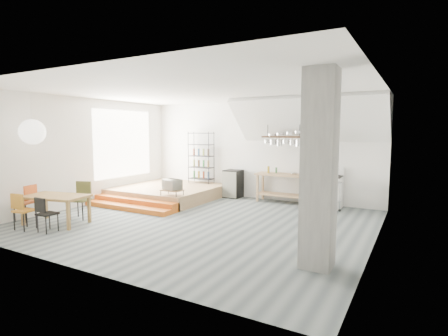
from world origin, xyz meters
The scene contains 26 objects.
floor centered at (0.00, 0.00, 0.00)m, with size 8.00×8.00×0.00m, color #4D5559.
wall_back centered at (0.00, 3.50, 1.60)m, with size 8.00×0.04×3.20m, color silver.
wall_left centered at (-4.00, 0.00, 1.60)m, with size 0.04×7.00×3.20m, color silver.
wall_right centered at (4.00, 0.00, 1.60)m, with size 0.04×7.00×3.20m, color silver.
ceiling centered at (0.00, 0.00, 3.20)m, with size 8.00×7.00×0.02m, color white.
slope_ceiling centered at (1.80, 2.90, 2.55)m, with size 4.40×1.80×0.15m, color white.
window_pane centered at (-3.98, 1.50, 1.80)m, with size 0.02×2.50×2.20m, color white.
platform centered at (-2.50, 2.00, 0.20)m, with size 3.00×3.00×0.40m, color #A48052.
step_lower centered at (-2.50, 0.05, 0.07)m, with size 3.00×0.35×0.13m, color #CE5D18.
step_upper centered at (-2.50, 0.40, 0.13)m, with size 3.00×0.35×0.27m, color #CE5D18.
concrete_column centered at (3.30, -1.50, 1.60)m, with size 0.50×0.50×3.20m, color slate.
kitchen_counter centered at (1.10, 3.15, 0.63)m, with size 1.80×0.60×0.91m.
stove centered at (2.50, 3.16, 0.48)m, with size 0.60×0.60×1.18m.
pot_rack centered at (1.13, 2.92, 1.98)m, with size 1.20×0.50×1.43m.
wire_shelving centered at (-2.00, 3.20, 1.33)m, with size 0.88×0.38×1.80m.
microwave_shelf centered at (-1.40, 0.75, 0.55)m, with size 0.60×0.40×0.16m.
paper_lantern centered at (-3.42, -2.00, 2.20)m, with size 0.60×0.60×0.60m, color white.
dining_table centered at (-2.83, -1.89, 0.62)m, with size 1.60×1.10×0.70m.
chair_mustard centered at (-3.02, -2.60, 0.50)m, with size 0.43×0.43×0.84m.
chair_black centered at (-2.40, -2.47, 0.47)m, with size 0.37×0.37×0.79m.
chair_olive centered at (-2.79, -1.19, 0.56)m, with size 0.55×0.55×0.93m.
chair_red centered at (-3.70, -2.06, 0.54)m, with size 0.51×0.51×0.90m.
rolling_cart centered at (2.40, 2.70, 0.54)m, with size 0.95×0.73×0.84m.
mini_fridge centered at (-0.73, 3.20, 0.46)m, with size 0.54×0.54×0.93m, color black.
microwave centered at (-1.40, 0.75, 0.71)m, with size 0.53×0.36×0.29m, color beige.
bowl centered at (1.43, 3.10, 0.93)m, with size 0.20×0.20×0.05m, color silver.
Camera 1 is at (4.68, -7.08, 2.21)m, focal length 28.00 mm.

